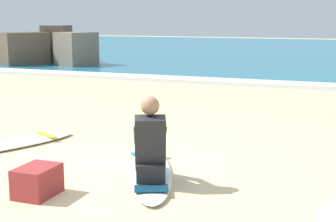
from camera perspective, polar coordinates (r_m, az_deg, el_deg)
name	(u,v)px	position (r m, az deg, el deg)	size (l,w,h in m)	color
ground_plane	(113,171)	(6.33, -6.22, -6.77)	(80.00, 80.00, 0.00)	beige
sea	(309,52)	(27.75, 15.61, 6.47)	(80.00, 28.00, 0.10)	teal
breaking_foam	(255,83)	(14.25, 9.81, 3.11)	(80.00, 0.90, 0.11)	white
surfboard_main	(150,171)	(6.19, -2.09, -6.76)	(1.46, 2.36, 0.08)	white
surfer_seated	(150,147)	(5.73, -2.02, -4.03)	(0.59, 0.77, 0.95)	#232326
surfboard_spare_near	(12,144)	(7.79, -17.20, -3.58)	(1.30, 2.13, 0.08)	#EFE5C6
rock_outcrop_distant	(49,49)	(19.77, -13.27, 6.86)	(3.68, 2.67, 1.53)	brown
beach_bag	(37,181)	(5.60, -14.55, -7.68)	(0.36, 0.48, 0.32)	maroon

